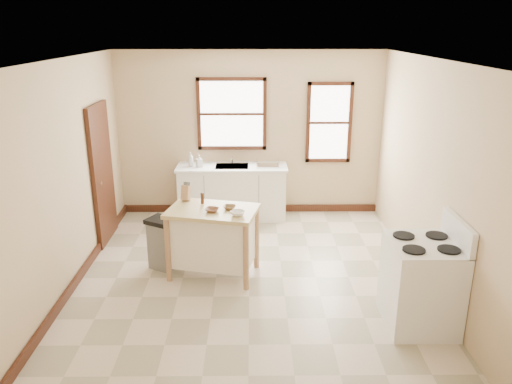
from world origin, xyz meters
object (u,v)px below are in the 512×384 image
knife_block (186,193)px  gas_stove (422,273)px  soap_bottle_a (191,159)px  bowl_a (212,210)px  bowl_b (230,207)px  bowl_c (238,213)px  pepper_grinder (202,198)px  kitchen_island (213,242)px  trash_bin (163,243)px  soap_bottle_b (199,161)px  dish_rack (268,163)px

knife_block → gas_stove: (2.73, -1.53, -0.40)m
gas_stove → soap_bottle_a: bearing=131.3°
bowl_a → bowl_b: (0.22, 0.09, -0.00)m
knife_block → bowl_c: knife_block is taller
knife_block → bowl_a: size_ratio=1.14×
pepper_grinder → bowl_b: (0.37, -0.21, -0.05)m
bowl_a → bowl_c: (0.33, -0.14, 0.01)m
knife_block → pepper_grinder: bearing=-12.3°
soap_bottle_a → knife_block: 1.73m
soap_bottle_a → bowl_b: soap_bottle_a is taller
knife_block → bowl_a: (0.38, -0.43, -0.08)m
knife_block → gas_stove: 3.16m
bowl_a → gas_stove: bearing=-25.2°
soap_bottle_a → kitchen_island: size_ratio=0.21×
knife_block → bowl_b: (0.60, -0.33, -0.08)m
bowl_c → gas_stove: gas_stove is taller
bowl_c → trash_bin: size_ratio=0.25×
knife_block → kitchen_island: bearing=-26.1°
bowl_a → gas_stove: gas_stove is taller
pepper_grinder → gas_stove: (2.50, -1.41, -0.38)m
soap_bottle_b → knife_block: size_ratio=1.01×
knife_block → bowl_c: size_ratio=1.13×
soap_bottle_a → trash_bin: soap_bottle_a is taller
knife_block → trash_bin: (-0.33, -0.15, -0.67)m
pepper_grinder → knife_block: bearing=151.6°
gas_stove → knife_block: bearing=150.7°
kitchen_island → bowl_b: size_ratio=6.77×
dish_rack → bowl_b: dish_rack is taller
soap_bottle_b → bowl_c: size_ratio=1.14×
gas_stove → kitchen_island: bearing=153.1°
soap_bottle_b → gas_stove: bearing=-71.3°
gas_stove → pepper_grinder: bearing=150.6°
dish_rack → gas_stove: 3.65m
pepper_grinder → bowl_a: pepper_grinder is taller
kitchen_island → knife_block: (-0.38, 0.34, 0.56)m
bowl_c → pepper_grinder: bearing=137.4°
pepper_grinder → bowl_c: pepper_grinder is taller
dish_rack → bowl_b: bearing=-96.9°
dish_rack → gas_stove: size_ratio=0.31×
soap_bottle_b → trash_bin: soap_bottle_b is taller
knife_block → bowl_b: bearing=-13.0°
kitchen_island → trash_bin: kitchen_island is taller
soap_bottle_a → soap_bottle_b: soap_bottle_a is taller
soap_bottle_b → gas_stove: size_ratio=0.16×
soap_bottle_b → dish_rack: 1.15m
dish_rack → knife_block: size_ratio=1.91×
kitchen_island → bowl_b: (0.22, 0.01, 0.48)m
gas_stove → dish_rack: bearing=115.7°
kitchen_island → bowl_b: bowl_b is taller
bowl_a → bowl_c: 0.36m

